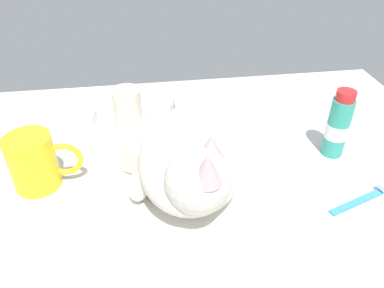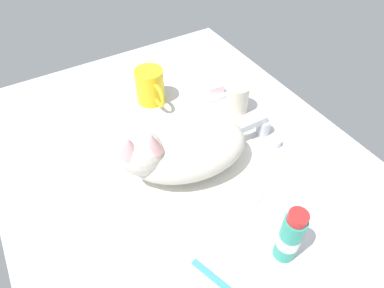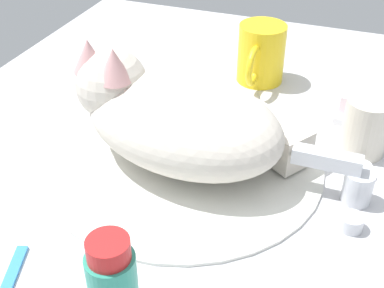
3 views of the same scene
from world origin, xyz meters
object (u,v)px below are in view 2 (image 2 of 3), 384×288
at_px(cat, 180,147).
at_px(toothbrush, 225,286).
at_px(faucet, 260,126).
at_px(toothpaste_bottle, 290,237).
at_px(coffee_mug, 150,86).
at_px(rinse_cup, 237,98).
at_px(soap_bar, 213,85).

relative_size(cat, toothbrush, 2.53).
bearing_deg(toothbrush, faucet, 133.31).
height_order(faucet, toothpaste_bottle, toothpaste_bottle).
bearing_deg(cat, toothbrush, -13.75).
bearing_deg(coffee_mug, faucet, 33.78).
bearing_deg(toothpaste_bottle, rinse_cup, 156.33).
bearing_deg(toothbrush, cat, 166.25).
bearing_deg(toothbrush, coffee_mug, 167.61).
height_order(rinse_cup, toothpaste_bottle, toothpaste_bottle).
bearing_deg(cat, faucet, 88.69).
bearing_deg(faucet, cat, -91.31).
xyz_separation_m(rinse_cup, toothbrush, (0.39, -0.31, -0.04)).
distance_m(coffee_mug, toothpaste_bottle, 0.55).
distance_m(faucet, soap_bar, 0.21).
relative_size(faucet, cat, 0.41).
bearing_deg(faucet, coffee_mug, -146.22).
bearing_deg(faucet, rinse_cup, 175.95).
height_order(faucet, cat, cat).
relative_size(faucet, toothbrush, 1.03).
distance_m(faucet, coffee_mug, 0.32).
xyz_separation_m(faucet, coffee_mug, (-0.27, -0.18, 0.02)).
distance_m(faucet, toothbrush, 0.41).
bearing_deg(faucet, soap_bar, -178.19).
height_order(faucet, soap_bar, faucet).
relative_size(faucet, rinse_cup, 1.64).
xyz_separation_m(soap_bar, toothpaste_bottle, (0.49, -0.16, 0.04)).
relative_size(rinse_cup, soap_bar, 1.34).
bearing_deg(toothpaste_bottle, coffee_mug, -178.64).
distance_m(rinse_cup, soap_bar, 0.10).
distance_m(cat, soap_bar, 0.30).
relative_size(cat, toothpaste_bottle, 2.39).
bearing_deg(rinse_cup, coffee_mug, -130.02).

